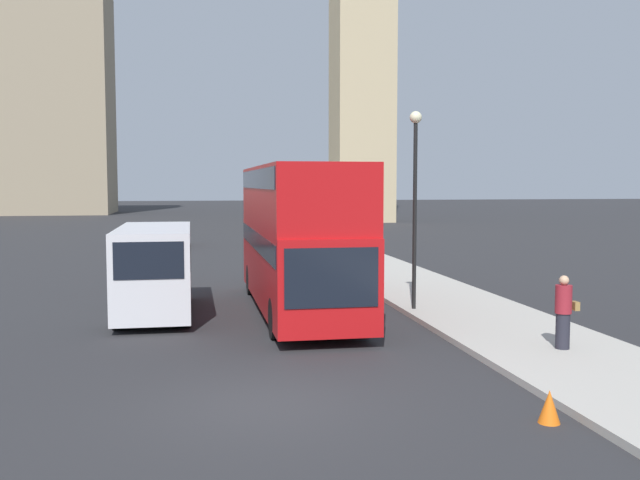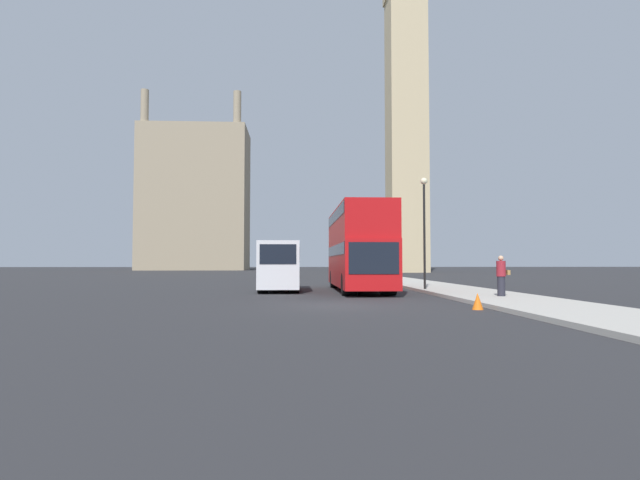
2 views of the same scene
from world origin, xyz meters
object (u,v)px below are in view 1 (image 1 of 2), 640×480
(white_van, at_px, (155,268))
(parked_sedan, at_px, (168,236))
(pedestrian, at_px, (564,312))
(red_double_decker_bus, at_px, (298,232))
(street_lamp, at_px, (415,180))

(white_van, distance_m, parked_sedan, 23.76)
(pedestrian, bearing_deg, red_double_decker_bus, 128.22)
(street_lamp, bearing_deg, white_van, 171.99)
(red_double_decker_bus, distance_m, street_lamp, 3.83)
(pedestrian, bearing_deg, parked_sedan, 107.72)
(white_van, distance_m, pedestrian, 11.52)
(white_van, height_order, street_lamp, street_lamp)
(red_double_decker_bus, relative_size, street_lamp, 1.79)
(street_lamp, distance_m, parked_sedan, 26.29)
(red_double_decker_bus, height_order, pedestrian, red_double_decker_bus)
(pedestrian, xyz_separation_m, parked_sedan, (-9.72, 30.42, -0.33))
(white_van, xyz_separation_m, parked_sedan, (-0.34, 23.75, -0.75))
(red_double_decker_bus, relative_size, parked_sedan, 2.48)
(white_van, bearing_deg, red_double_decker_bus, -2.24)
(white_van, relative_size, pedestrian, 3.54)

